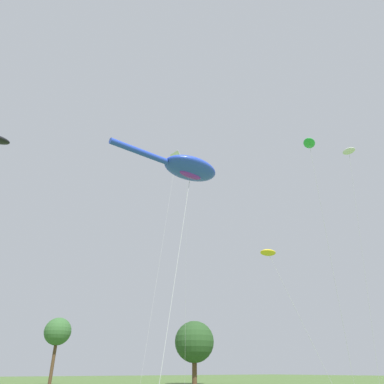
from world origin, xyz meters
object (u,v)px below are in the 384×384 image
tree_oak_right (194,342)px  small_kite_stunt_black (309,145)px  small_kite_tiny_distant (187,192)px  tree_broad_distant (58,332)px  big_show_kite (188,168)px  small_kite_box_yellow (349,154)px  small_kite_streamer_purple (268,253)px  small_kite_bird_shape (175,166)px

tree_oak_right → small_kite_stunt_black: bearing=-114.8°
tree_oak_right → small_kite_tiny_distant: bearing=-127.4°
small_kite_tiny_distant → tree_broad_distant: small_kite_tiny_distant is taller
big_show_kite → small_kite_box_yellow: bearing=-24.6°
small_kite_tiny_distant → small_kite_stunt_black: (-1.49, -17.38, -3.80)m
small_kite_stunt_black → tree_broad_distant: size_ratio=1.76×
small_kite_box_yellow → tree_broad_distant: (-6.04, 47.79, -9.43)m
small_kite_box_yellow → tree_oak_right: 43.05m
small_kite_box_yellow → small_kite_streamer_purple: 11.43m
big_show_kite → tree_broad_distant: big_show_kite is taller
small_kite_bird_shape → small_kite_tiny_distant: (1.99, 0.55, -2.45)m
small_kite_box_yellow → small_kite_streamer_purple: small_kite_box_yellow is taller
small_kite_bird_shape → big_show_kite: bearing=-127.0°
small_kite_bird_shape → tree_oak_right: size_ratio=2.59×
big_show_kite → small_kite_streamer_purple: (4.21, -2.43, -5.63)m
big_show_kite → small_kite_stunt_black: size_ratio=0.88×
small_kite_stunt_black → small_kite_tiny_distant: bearing=-126.2°
small_kite_box_yellow → tree_oak_right: bearing=-26.1°
big_show_kite → small_kite_box_yellow: size_ratio=0.84×
tree_broad_distant → small_kite_box_yellow: bearing=-82.8°
small_kite_box_yellow → small_kite_stunt_black: 4.35m
small_kite_tiny_distant → small_kite_streamer_purple: (-4.51, -15.35, -11.66)m
small_kite_tiny_distant → small_kite_stunt_black: 17.85m
small_kite_tiny_distant → small_kite_box_yellow: size_ratio=1.28×
small_kite_tiny_distant → tree_oak_right: bearing=-83.4°
small_kite_tiny_distant → tree_oak_right: small_kite_tiny_distant is taller
big_show_kite → small_kite_bird_shape: small_kite_bird_shape is taller
small_kite_stunt_black → tree_oak_right: bearing=-146.1°
small_kite_tiny_distant → small_kite_stunt_black: small_kite_tiny_distant is taller
small_kite_box_yellow → small_kite_streamer_purple: bearing=64.7°
big_show_kite → small_kite_box_yellow: (11.53, -4.87, 2.80)m
small_kite_bird_shape → small_kite_box_yellow: small_kite_bird_shape is taller
small_kite_box_yellow → tree_broad_distant: 49.09m
big_show_kite → small_kite_stunt_black: (7.23, -4.45, 2.23)m
small_kite_bird_shape → small_kite_tiny_distant: size_ratio=1.10×
small_kite_box_yellow → tree_broad_distant: bearing=0.3°
tree_oak_right → small_kite_box_yellow: bearing=-109.2°
small_kite_stunt_black → tree_oak_right: (18.05, 39.01, -9.94)m
big_show_kite → tree_broad_distant: bearing=81.0°
tree_broad_distant → small_kite_bird_shape: bearing=-87.7°
small_kite_stunt_black → tree_broad_distant: 48.23m
small_kite_streamer_purple → tree_broad_distant: size_ratio=0.91×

